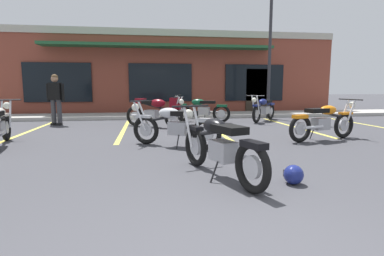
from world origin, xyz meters
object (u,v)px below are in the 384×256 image
(motorcycle_silver_naked, at_px, (324,121))
(helmet_on_pavement, at_px, (294,175))
(person_in_black_shirt, at_px, (56,96))
(motorcycle_green_cafe_racer, at_px, (174,125))
(motorcycle_orange_scrambler, at_px, (157,111))
(motorcycle_foreground_classic, at_px, (219,145))
(motorcycle_red_sportbike, at_px, (201,109))
(motorcycle_blue_standard, at_px, (264,109))
(parking_lot_lamp_post, at_px, (272,31))

(motorcycle_silver_naked, relative_size, helmet_on_pavement, 7.90)
(person_in_black_shirt, distance_m, helmet_on_pavement, 8.54)
(motorcycle_green_cafe_racer, xyz_separation_m, helmet_on_pavement, (1.33, -2.77, -0.33))
(motorcycle_orange_scrambler, bearing_deg, motorcycle_foreground_classic, -82.76)
(motorcycle_red_sportbike, distance_m, person_in_black_shirt, 4.94)
(motorcycle_foreground_classic, distance_m, motorcycle_orange_scrambler, 5.53)
(motorcycle_foreground_classic, height_order, motorcycle_silver_naked, same)
(helmet_on_pavement, bearing_deg, motorcycle_blue_standard, 71.44)
(motorcycle_foreground_classic, relative_size, motorcycle_orange_scrambler, 1.10)
(motorcycle_blue_standard, bearing_deg, parking_lot_lamp_post, 57.00)
(motorcycle_green_cafe_racer, bearing_deg, motorcycle_foreground_classic, -79.40)
(motorcycle_foreground_classic, xyz_separation_m, motorcycle_blue_standard, (3.28, 6.62, 0.00))
(motorcycle_silver_naked, height_order, parking_lot_lamp_post, parking_lot_lamp_post)
(motorcycle_orange_scrambler, xyz_separation_m, helmet_on_pavement, (1.60, -5.94, -0.40))
(motorcycle_green_cafe_racer, height_order, person_in_black_shirt, person_in_black_shirt)
(motorcycle_foreground_classic, bearing_deg, motorcycle_blue_standard, 63.67)
(motorcycle_red_sportbike, distance_m, helmet_on_pavement, 7.18)
(parking_lot_lamp_post, bearing_deg, motorcycle_orange_scrambler, -156.45)
(motorcycle_blue_standard, bearing_deg, motorcycle_foreground_classic, -116.33)
(helmet_on_pavement, height_order, parking_lot_lamp_post, parking_lot_lamp_post)
(helmet_on_pavement, distance_m, parking_lot_lamp_post, 9.04)
(motorcycle_orange_scrambler, height_order, person_in_black_shirt, person_in_black_shirt)
(motorcycle_blue_standard, bearing_deg, person_in_black_shirt, -179.14)
(motorcycle_red_sportbike, height_order, motorcycle_green_cafe_racer, same)
(motorcycle_red_sportbike, xyz_separation_m, motorcycle_silver_naked, (2.23, -4.15, 0.00))
(motorcycle_foreground_classic, bearing_deg, motorcycle_green_cafe_racer, 100.60)
(motorcycle_red_sportbike, bearing_deg, person_in_black_shirt, -177.57)
(person_in_black_shirt, relative_size, parking_lot_lamp_post, 0.32)
(motorcycle_foreground_classic, relative_size, motorcycle_red_sportbike, 1.04)
(motorcycle_red_sportbike, bearing_deg, motorcycle_silver_naked, -61.72)
(helmet_on_pavement, bearing_deg, parking_lot_lamp_post, 69.76)
(motorcycle_red_sportbike, bearing_deg, motorcycle_orange_scrambler, -142.98)
(person_in_black_shirt, bearing_deg, motorcycle_green_cafe_racer, -49.91)
(motorcycle_foreground_classic, bearing_deg, person_in_black_shirt, 121.35)
(motorcycle_foreground_classic, height_order, motorcycle_blue_standard, same)
(motorcycle_foreground_classic, xyz_separation_m, motorcycle_silver_naked, (3.18, 2.56, 0.00))
(motorcycle_silver_naked, xyz_separation_m, person_in_black_shirt, (-7.14, 3.94, 0.49))
(motorcycle_orange_scrambler, bearing_deg, person_in_black_shirt, 162.55)
(motorcycle_red_sportbike, xyz_separation_m, motorcycle_orange_scrambler, (-1.64, -1.24, 0.07))
(motorcycle_foreground_classic, relative_size, helmet_on_pavement, 7.83)
(helmet_on_pavement, bearing_deg, motorcycle_green_cafe_racer, 115.66)
(motorcycle_red_sportbike, xyz_separation_m, parking_lot_lamp_post, (2.87, 0.73, 2.93))
(motorcycle_blue_standard, bearing_deg, helmet_on_pavement, -108.56)
(motorcycle_green_cafe_racer, height_order, motorcycle_orange_scrambler, same)
(motorcycle_red_sportbike, xyz_separation_m, person_in_black_shirt, (-4.91, -0.21, 0.49))
(motorcycle_red_sportbike, height_order, parking_lot_lamp_post, parking_lot_lamp_post)
(motorcycle_red_sportbike, height_order, motorcycle_silver_naked, same)
(motorcycle_foreground_classic, bearing_deg, motorcycle_red_sportbike, 82.02)
(motorcycle_green_cafe_racer, xyz_separation_m, parking_lot_lamp_post, (4.25, 5.14, 2.93))
(motorcycle_silver_naked, bearing_deg, motorcycle_foreground_classic, -141.07)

